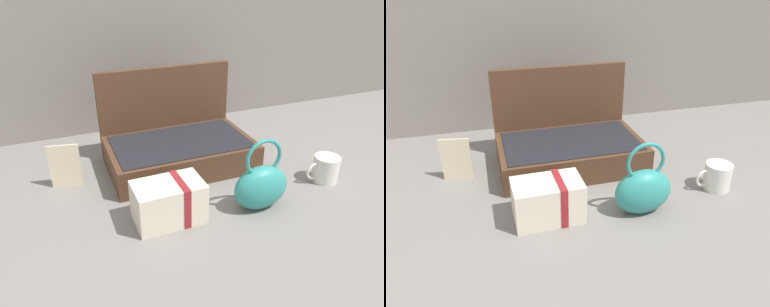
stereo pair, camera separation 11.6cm
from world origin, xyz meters
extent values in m
plane|color=slate|center=(0.00, 0.00, 0.00)|extent=(6.00, 6.00, 0.00)
cube|color=#4C301E|center=(0.02, 0.12, 0.05)|extent=(0.51, 0.30, 0.10)
cube|color=black|center=(0.02, 0.12, 0.10)|extent=(0.47, 0.27, 0.00)
cube|color=#4C301E|center=(0.02, 0.28, 0.17)|extent=(0.51, 0.02, 0.33)
ellipsoid|color=teal|center=(0.16, -0.21, 0.07)|extent=(0.17, 0.09, 0.14)
torus|color=teal|center=(0.16, -0.21, 0.17)|extent=(0.12, 0.01, 0.12)
cube|color=beige|center=(-0.12, -0.16, 0.06)|extent=(0.20, 0.12, 0.12)
cube|color=maroon|center=(-0.08, -0.16, 0.06)|extent=(0.02, 0.12, 0.12)
cylinder|color=silver|center=(0.45, -0.15, 0.04)|extent=(0.09, 0.09, 0.09)
torus|color=silver|center=(0.40, -0.15, 0.04)|extent=(0.06, 0.01, 0.06)
cube|color=beige|center=(-0.37, 0.14, 0.08)|extent=(0.10, 0.02, 0.15)
camera|label=1|loc=(-0.38, -0.98, 0.65)|focal=33.99mm
camera|label=2|loc=(-0.27, -1.02, 0.65)|focal=33.99mm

